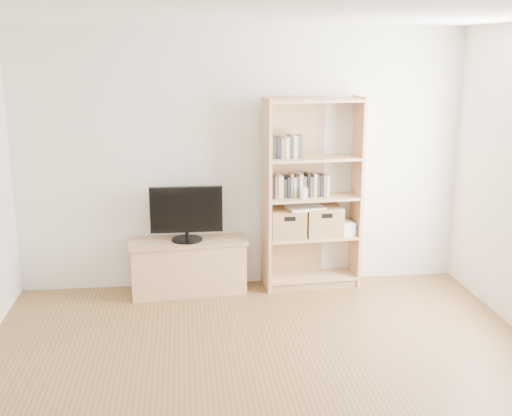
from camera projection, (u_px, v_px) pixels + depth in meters
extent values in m
cube|color=brown|center=(278.00, 411.00, 4.33)|extent=(4.50, 5.00, 0.01)
cube|color=white|center=(243.00, 160.00, 6.43)|extent=(4.50, 0.02, 2.60)
cube|color=white|center=(282.00, 10.00, 3.70)|extent=(4.50, 5.00, 0.01)
cube|color=tan|center=(188.00, 267.00, 6.41)|extent=(1.16, 0.53, 0.51)
cube|color=tan|center=(312.00, 194.00, 6.42)|extent=(0.99, 0.42, 1.93)
cube|color=black|center=(186.00, 213.00, 6.28)|extent=(0.71, 0.05, 0.56)
cube|color=black|center=(312.00, 185.00, 6.42)|extent=(0.86, 0.19, 0.23)
cube|color=black|center=(292.00, 148.00, 6.29)|extent=(0.38, 0.18, 0.19)
cube|color=white|center=(305.00, 194.00, 6.29)|extent=(0.06, 0.04, 0.10)
cube|color=olive|center=(287.00, 223.00, 6.44)|extent=(0.35, 0.29, 0.28)
cube|color=olive|center=(323.00, 221.00, 6.50)|extent=(0.37, 0.31, 0.30)
cube|color=silver|center=(305.00, 208.00, 6.41)|extent=(0.40, 0.32, 0.03)
cube|color=beige|center=(343.00, 228.00, 6.56)|extent=(0.22, 0.28, 0.12)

